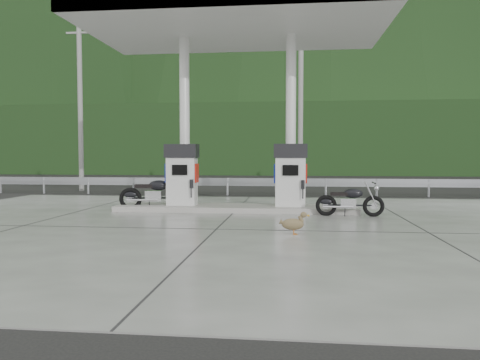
# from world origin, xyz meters

# --- Properties ---
(ground) EXTENTS (160.00, 160.00, 0.00)m
(ground) POSITION_xyz_m (0.00, 0.00, 0.00)
(ground) COLOR black
(ground) RESTS_ON ground
(forecourt_apron) EXTENTS (18.00, 14.00, 0.02)m
(forecourt_apron) POSITION_xyz_m (0.00, 0.00, 0.01)
(forecourt_apron) COLOR slate
(forecourt_apron) RESTS_ON ground
(pump_island) EXTENTS (7.00, 1.40, 0.15)m
(pump_island) POSITION_xyz_m (0.00, 2.50, 0.10)
(pump_island) COLOR #A19D96
(pump_island) RESTS_ON forecourt_apron
(gas_pump_left) EXTENTS (0.95, 0.55, 1.80)m
(gas_pump_left) POSITION_xyz_m (-1.60, 2.50, 1.07)
(gas_pump_left) COLOR silver
(gas_pump_left) RESTS_ON pump_island
(gas_pump_right) EXTENTS (0.95, 0.55, 1.80)m
(gas_pump_right) POSITION_xyz_m (1.60, 2.50, 1.07)
(gas_pump_right) COLOR silver
(gas_pump_right) RESTS_ON pump_island
(canopy_column_left) EXTENTS (0.30, 0.30, 5.00)m
(canopy_column_left) POSITION_xyz_m (-1.60, 2.90, 2.67)
(canopy_column_left) COLOR white
(canopy_column_left) RESTS_ON pump_island
(canopy_column_right) EXTENTS (0.30, 0.30, 5.00)m
(canopy_column_right) POSITION_xyz_m (1.60, 2.90, 2.67)
(canopy_column_right) COLOR white
(canopy_column_right) RESTS_ON pump_island
(canopy_roof) EXTENTS (8.50, 5.00, 0.40)m
(canopy_roof) POSITION_xyz_m (0.00, 2.50, 5.37)
(canopy_roof) COLOR white
(canopy_roof) RESTS_ON canopy_column_left
(guardrail) EXTENTS (26.00, 0.16, 1.42)m
(guardrail) POSITION_xyz_m (0.00, 8.00, 0.71)
(guardrail) COLOR #989CA0
(guardrail) RESTS_ON ground
(road) EXTENTS (60.00, 7.00, 0.01)m
(road) POSITION_xyz_m (0.00, 11.50, 0.00)
(road) COLOR black
(road) RESTS_ON ground
(utility_pole_a) EXTENTS (0.22, 0.22, 8.00)m
(utility_pole_a) POSITION_xyz_m (-8.00, 9.50, 4.00)
(utility_pole_a) COLOR gray
(utility_pole_a) RESTS_ON ground
(utility_pole_b) EXTENTS (0.22, 0.22, 8.00)m
(utility_pole_b) POSITION_xyz_m (2.00, 9.50, 4.00)
(utility_pole_b) COLOR gray
(utility_pole_b) RESTS_ON ground
(tree_band) EXTENTS (80.00, 6.00, 6.00)m
(tree_band) POSITION_xyz_m (0.00, 30.00, 3.00)
(tree_band) COLOR black
(tree_band) RESTS_ON ground
(forested_hills) EXTENTS (100.00, 40.00, 140.00)m
(forested_hills) POSITION_xyz_m (0.00, 60.00, 0.00)
(forested_hills) COLOR black
(forested_hills) RESTS_ON ground
(motorcycle_left) EXTENTS (2.07, 0.93, 0.95)m
(motorcycle_left) POSITION_xyz_m (-2.42, 2.50, 0.49)
(motorcycle_left) COLOR black
(motorcycle_left) RESTS_ON forecourt_apron
(motorcycle_right) EXTENTS (1.69, 0.58, 0.80)m
(motorcycle_right) POSITION_xyz_m (3.18, 1.61, 0.42)
(motorcycle_right) COLOR black
(motorcycle_right) RESTS_ON forecourt_apron
(duck) EXTENTS (0.56, 0.16, 0.40)m
(duck) POSITION_xyz_m (1.66, -1.46, 0.22)
(duck) COLOR brown
(duck) RESTS_ON forecourt_apron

